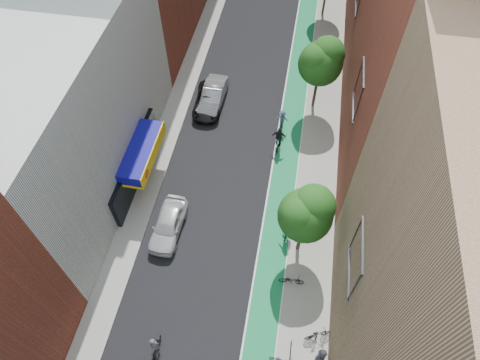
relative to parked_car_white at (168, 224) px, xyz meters
The scene contains 17 objects.
bike_lane 17.70m from the parked_car_white, 65.33° to the left, with size 2.00×68.00×0.01m, color #157949.
sidewalk_left 16.30m from the parked_car_white, 99.25° to the left, with size 2.00×68.00×0.15m, color gray.
sidewalk_right 18.88m from the parked_car_white, 58.41° to the left, with size 3.00×68.00×0.15m, color gray.
building_left_white 10.09m from the parked_car_white, 151.90° to the left, with size 8.00×20.00×12.00m, color silver.
building_right_near_tan 19.16m from the parked_car_white, 27.28° to the right, with size 8.00×20.00×18.00m, color #8C6B4C.
tree_near 9.82m from the parked_car_white, ahead, with size 3.40×3.36×6.42m.
tree_mid 17.23m from the parked_car_white, 57.35° to the left, with size 3.55×3.53×6.74m.
parked_car_white is the anchor object (origin of this frame).
parked_car_black 12.44m from the parked_car_white, 89.68° to the left, with size 2.25×4.88×1.36m, color black.
parked_car_silver 13.05m from the parked_car_white, 88.32° to the left, with size 1.71×4.91×1.62m, color #94989C.
cyclist_lead 8.15m from the parked_car_white, 79.64° to the right, with size 0.62×1.74×2.01m.
cyclist_lane_near 8.17m from the parked_car_white, ahead, with size 0.92×1.57×2.23m.
cyclist_lane_mid 11.02m from the parked_car_white, 53.34° to the left, with size 1.14×1.76×2.22m.
cyclist_lane_far 12.85m from the parked_car_white, 59.18° to the left, with size 1.06×1.55×1.92m.
parked_bike_mid 12.06m from the parked_car_white, 27.82° to the right, with size 0.48×1.70×1.02m, color black.
parked_bike_far 9.13m from the parked_car_white, 15.81° to the right, with size 0.56×1.61×0.85m, color black.
pedestrian 12.92m from the parked_car_white, 32.47° to the right, with size 0.85×0.56×1.75m, color #222129.
Camera 1 is at (4.05, -3.85, 26.30)m, focal length 32.00 mm.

